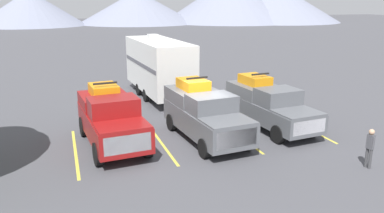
{
  "coord_description": "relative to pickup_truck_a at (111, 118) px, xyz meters",
  "views": [
    {
      "loc": [
        -5.65,
        -15.27,
        6.08
      ],
      "look_at": [
        0.0,
        1.29,
        1.2
      ],
      "focal_mm": 35.96,
      "sensor_mm": 36.0,
      "label": 1
    }
  ],
  "objects": [
    {
      "name": "pickup_truck_c",
      "position": [
        7.63,
        0.05,
        -0.07
      ],
      "size": [
        2.5,
        5.76,
        2.53
      ],
      "color": "#595B60",
      "rests_on": "ground"
    },
    {
      "name": "person_a",
      "position": [
        8.72,
        -5.52,
        -0.34
      ],
      "size": [
        0.21,
        0.33,
        1.52
      ],
      "color": "#3F3F42",
      "rests_on": "ground"
    },
    {
      "name": "pickup_truck_b",
      "position": [
        4.06,
        -0.52,
        -0.01
      ],
      "size": [
        2.56,
        5.56,
        2.68
      ],
      "color": "#595B60",
      "rests_on": "ground"
    },
    {
      "name": "pickup_truck_a",
      "position": [
        0.0,
        0.0,
        0.0
      ],
      "size": [
        2.57,
        5.42,
        2.6
      ],
      "color": "maroon",
      "rests_on": "ground"
    },
    {
      "name": "lot_stripe_d",
      "position": [
        9.31,
        -0.39,
        -1.21
      ],
      "size": [
        0.12,
        5.5,
        0.01
      ],
      "primitive_type": "cube",
      "color": "gold",
      "rests_on": "ground"
    },
    {
      "name": "lot_stripe_a",
      "position": [
        -1.57,
        -0.39,
        -1.21
      ],
      "size": [
        0.12,
        5.5,
        0.01
      ],
      "primitive_type": "cube",
      "color": "gold",
      "rests_on": "ground"
    },
    {
      "name": "lot_stripe_b",
      "position": [
        2.06,
        -0.39,
        -1.21
      ],
      "size": [
        0.12,
        5.5,
        0.01
      ],
      "primitive_type": "cube",
      "color": "gold",
      "rests_on": "ground"
    },
    {
      "name": "lot_stripe_c",
      "position": [
        5.69,
        -0.39,
        -1.21
      ],
      "size": [
        0.12,
        5.5,
        0.01
      ],
      "primitive_type": "cube",
      "color": "gold",
      "rests_on": "ground"
    },
    {
      "name": "camper_trailer_a",
      "position": [
        4.05,
        7.68,
        0.84
      ],
      "size": [
        2.9,
        8.65,
        3.91
      ],
      "color": "white",
      "rests_on": "ground"
    },
    {
      "name": "ground_plane",
      "position": [
        3.87,
        -0.68,
        -1.21
      ],
      "size": [
        240.0,
        240.0,
        0.0
      ],
      "primitive_type": "plane",
      "color": "#47474C"
    }
  ]
}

